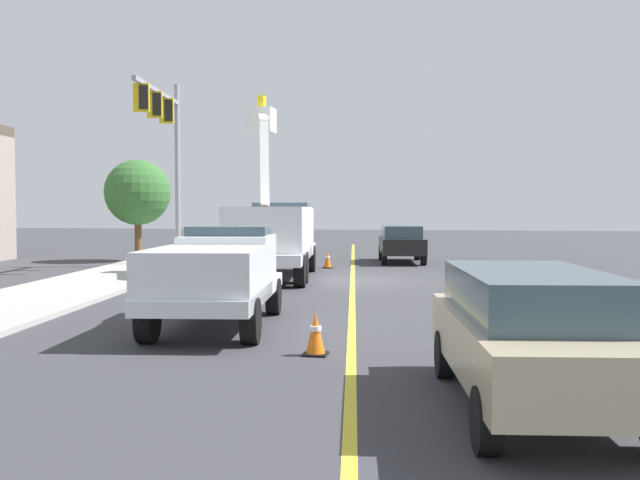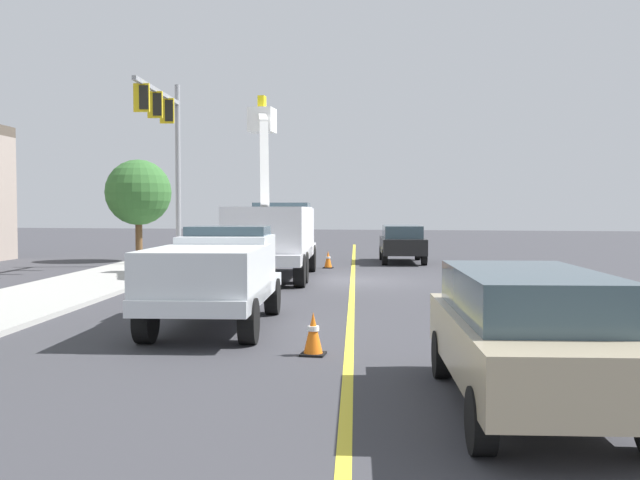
% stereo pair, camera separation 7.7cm
% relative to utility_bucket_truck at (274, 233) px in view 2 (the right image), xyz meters
% --- Properties ---
extents(ground, '(120.00, 120.00, 0.00)m').
position_rel_utility_bucket_truck_xyz_m(ground, '(-0.41, -2.87, -1.60)').
color(ground, '#38383D').
extents(sidewalk_far_side, '(59.89, 12.28, 0.12)m').
position_rel_utility_bucket_truck_xyz_m(sidewalk_far_side, '(-1.64, 5.49, -1.54)').
color(sidewalk_far_side, '#9E9E99').
rests_on(sidewalk_far_side, ground).
extents(lane_centre_stripe, '(49.49, 7.42, 0.01)m').
position_rel_utility_bucket_truck_xyz_m(lane_centre_stripe, '(-0.41, -2.87, -1.60)').
color(lane_centre_stripe, yellow).
rests_on(lane_centre_stripe, ground).
extents(utility_bucket_truck, '(8.48, 3.67, 6.64)m').
position_rel_utility_bucket_truck_xyz_m(utility_bucket_truck, '(0.00, 0.00, 0.00)').
color(utility_bucket_truck, white).
rests_on(utility_bucket_truck, ground).
extents(service_pickup_truck, '(5.85, 2.89, 2.06)m').
position_rel_utility_bucket_truck_xyz_m(service_pickup_truck, '(-10.48, -1.55, -0.49)').
color(service_pickup_truck, silver).
rests_on(service_pickup_truck, ground).
extents(passing_minivan, '(5.03, 2.58, 1.69)m').
position_rel_utility_bucket_truck_xyz_m(passing_minivan, '(8.39, -3.82, -0.63)').
color(passing_minivan, black).
rests_on(passing_minivan, ground).
extents(trailing_sedan, '(5.03, 2.58, 1.69)m').
position_rel_utility_bucket_truck_xyz_m(trailing_sedan, '(-15.50, -7.33, -0.63)').
color(trailing_sedan, tan).
rests_on(trailing_sedan, ground).
extents(traffic_cone_leading, '(0.40, 0.40, 0.73)m').
position_rel_utility_bucket_truck_xyz_m(traffic_cone_leading, '(-12.87, -4.09, -1.25)').
color(traffic_cone_leading, black).
rests_on(traffic_cone_leading, ground).
extents(traffic_cone_mid_front, '(0.40, 0.40, 0.72)m').
position_rel_utility_bucket_truck_xyz_m(traffic_cone_mid_front, '(4.57, -1.09, -1.25)').
color(traffic_cone_mid_front, black).
rests_on(traffic_cone_mid_front, ground).
extents(traffic_signal_mast, '(6.01, 1.14, 7.70)m').
position_rel_utility_bucket_truck_xyz_m(traffic_signal_mast, '(2.37, 5.05, 3.80)').
color(traffic_signal_mast, gray).
rests_on(traffic_signal_mast, ground).
extents(street_tree_right, '(3.07, 3.07, 4.76)m').
position_rel_utility_bucket_truck_xyz_m(street_tree_right, '(6.76, 8.36, 1.61)').
color(street_tree_right, brown).
rests_on(street_tree_right, ground).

